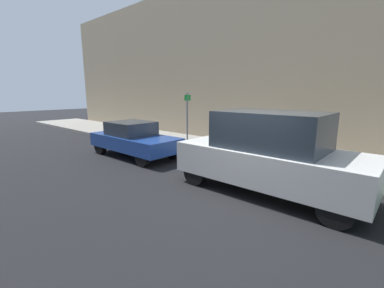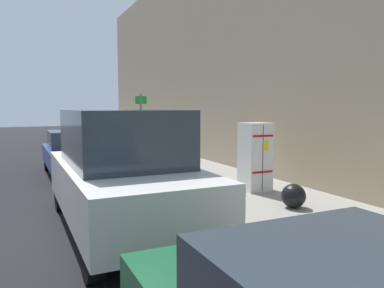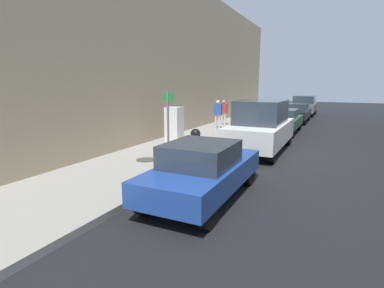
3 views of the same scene
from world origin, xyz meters
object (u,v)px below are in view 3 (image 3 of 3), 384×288
(parked_hatchback_blue, at_px, (203,170))
(parked_sedan_green, at_px, (283,120))
(fire_hydrant, at_px, (251,123))
(street_sign_post, at_px, (168,126))
(parked_suv_gray, at_px, (304,105))
(pedestrian_walking_far, at_px, (218,112))
(parked_sedan_dark, at_px, (296,112))
(pedestrian_standing_near, at_px, (224,111))
(trash_bag, at_px, (196,134))
(parked_van_white, at_px, (261,126))
(discarded_refrigerator, at_px, (174,126))

(parked_hatchback_blue, relative_size, parked_sedan_green, 0.95)
(fire_hydrant, xyz_separation_m, parked_sedan_green, (1.71, 0.54, 0.19))
(street_sign_post, relative_size, parked_suv_gray, 0.51)
(pedestrian_walking_far, bearing_deg, parked_sedan_green, -68.36)
(pedestrian_walking_far, xyz_separation_m, parked_sedan_green, (3.58, 1.27, -0.43))
(parked_hatchback_blue, height_order, parked_sedan_dark, parked_hatchback_blue)
(pedestrian_walking_far, xyz_separation_m, pedestrian_standing_near, (-0.28, 1.77, -0.06))
(parked_hatchback_blue, bearing_deg, trash_bag, 116.82)
(pedestrian_walking_far, xyz_separation_m, parked_van_white, (3.58, -4.18, -0.09))
(discarded_refrigerator, distance_m, parked_sedan_green, 7.45)
(fire_hydrant, bearing_deg, street_sign_post, -90.53)
(pedestrian_standing_near, xyz_separation_m, parked_van_white, (3.86, -5.95, -0.02))
(street_sign_post, height_order, parked_suv_gray, street_sign_post)
(pedestrian_walking_far, bearing_deg, parked_van_white, -137.41)
(discarded_refrigerator, height_order, fire_hydrant, discarded_refrigerator)
(discarded_refrigerator, height_order, trash_bag, discarded_refrigerator)
(pedestrian_standing_near, relative_size, parked_suv_gray, 0.34)
(trash_bag, bearing_deg, parked_van_white, -10.71)
(pedestrian_standing_near, distance_m, parked_sedan_dark, 6.42)
(fire_hydrant, bearing_deg, parked_hatchback_blue, -81.07)
(discarded_refrigerator, relative_size, street_sign_post, 0.68)
(trash_bag, xyz_separation_m, parked_sedan_dark, (3.35, 10.44, 0.31))
(parked_van_white, bearing_deg, parked_sedan_dark, 90.00)
(discarded_refrigerator, xyz_separation_m, parked_hatchback_blue, (3.59, -4.92, -0.26))
(parked_suv_gray, bearing_deg, fire_hydrant, -98.17)
(pedestrian_walking_far, bearing_deg, parked_sedan_dark, -25.41)
(pedestrian_standing_near, xyz_separation_m, parked_sedan_dark, (3.86, 5.11, -0.37))
(street_sign_post, relative_size, parked_sedan_green, 0.56)
(street_sign_post, height_order, pedestrian_walking_far, street_sign_post)
(street_sign_post, xyz_separation_m, parked_sedan_green, (1.80, 10.06, -0.82))
(trash_bag, xyz_separation_m, parked_suv_gray, (3.35, 16.21, 0.51))
(fire_hydrant, height_order, parked_van_white, parked_van_white)
(street_sign_post, bearing_deg, parked_sedan_dark, 83.44)
(discarded_refrigerator, height_order, pedestrian_walking_far, pedestrian_walking_far)
(parked_hatchback_blue, relative_size, parked_van_white, 0.85)
(parked_hatchback_blue, distance_m, parked_van_white, 6.00)
(pedestrian_walking_far, distance_m, pedestrian_standing_near, 1.80)
(street_sign_post, distance_m, trash_bag, 5.58)
(street_sign_post, xyz_separation_m, fire_hydrant, (0.09, 9.52, -1.01))
(trash_bag, xyz_separation_m, parked_sedan_green, (3.35, 4.82, 0.32))
(street_sign_post, bearing_deg, fire_hydrant, 89.47)
(discarded_refrigerator, height_order, parked_van_white, parked_van_white)
(parked_hatchback_blue, distance_m, parked_sedan_dark, 17.06)
(trash_bag, relative_size, parked_sedan_dark, 0.11)
(fire_hydrant, bearing_deg, parked_sedan_green, 17.56)
(parked_sedan_dark, bearing_deg, pedestrian_walking_far, -117.44)
(pedestrian_walking_far, xyz_separation_m, parked_hatchback_blue, (3.58, -10.17, -0.42))
(pedestrian_standing_near, bearing_deg, street_sign_post, 107.12)
(parked_sedan_green, bearing_deg, parked_sedan_dark, 90.00)
(street_sign_post, relative_size, pedestrian_standing_near, 1.52)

